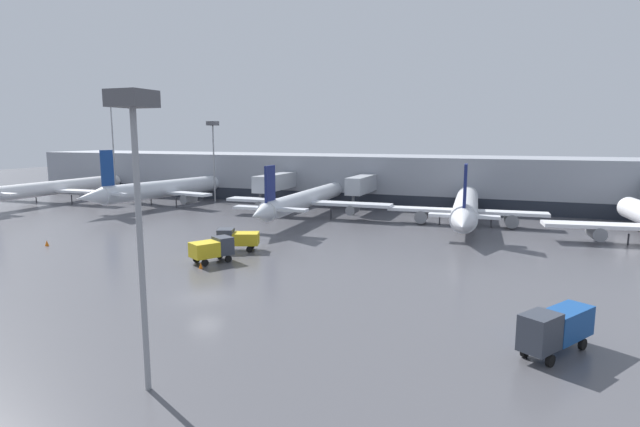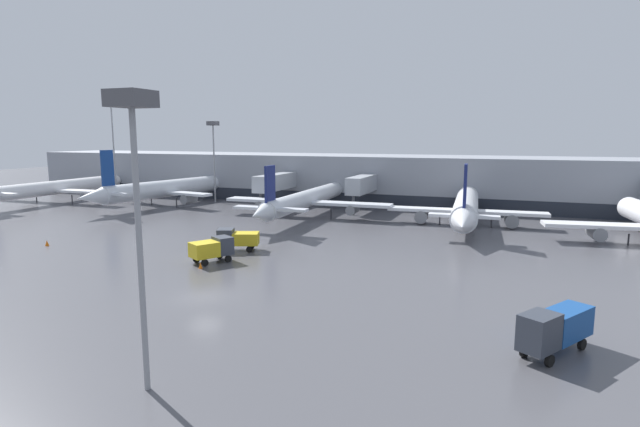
{
  "view_description": "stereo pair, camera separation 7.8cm",
  "coord_description": "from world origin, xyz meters",
  "px_view_note": "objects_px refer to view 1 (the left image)",
  "views": [
    {
      "loc": [
        22.46,
        -32.47,
        12.73
      ],
      "look_at": [
        -0.11,
        25.77,
        3.0
      ],
      "focal_mm": 28.0,
      "sensor_mm": 36.0,
      "label": 1
    },
    {
      "loc": [
        22.53,
        -32.44,
        12.73
      ],
      "look_at": [
        -0.11,
        25.77,
        3.0
      ],
      "focal_mm": 28.0,
      "sensor_mm": 36.0,
      "label": 2
    }
  ],
  "objects_px": {
    "service_truck_3": "(212,248)",
    "apron_light_mast_0": "(111,117)",
    "traffic_cone_1": "(201,265)",
    "service_truck_2": "(556,327)",
    "traffic_cone_0": "(47,243)",
    "parked_jet_4": "(466,207)",
    "parked_jet_2": "(306,199)",
    "apron_light_mast_1": "(213,137)",
    "parked_jet_1": "(166,189)",
    "service_truck_0": "(237,238)",
    "parked_jet_3": "(56,188)",
    "apron_light_mast_2": "(135,151)"
  },
  "relations": [
    {
      "from": "parked_jet_1",
      "to": "apron_light_mast_1",
      "type": "xyz_separation_m",
      "value": [
        5.01,
        8.38,
        9.32
      ]
    },
    {
      "from": "traffic_cone_1",
      "to": "parked_jet_1",
      "type": "bearing_deg",
      "value": 132.02
    },
    {
      "from": "parked_jet_1",
      "to": "service_truck_0",
      "type": "height_order",
      "value": "parked_jet_1"
    },
    {
      "from": "service_truck_3",
      "to": "traffic_cone_0",
      "type": "height_order",
      "value": "service_truck_3"
    },
    {
      "from": "apron_light_mast_1",
      "to": "apron_light_mast_2",
      "type": "bearing_deg",
      "value": -59.63
    },
    {
      "from": "parked_jet_1",
      "to": "service_truck_3",
      "type": "height_order",
      "value": "parked_jet_1"
    },
    {
      "from": "parked_jet_4",
      "to": "service_truck_2",
      "type": "xyz_separation_m",
      "value": [
        8.89,
        -42.23,
        -1.05
      ]
    },
    {
      "from": "service_truck_0",
      "to": "parked_jet_4",
      "type": "bearing_deg",
      "value": -152.61
    },
    {
      "from": "service_truck_3",
      "to": "apron_light_mast_1",
      "type": "relative_size",
      "value": 0.3
    },
    {
      "from": "parked_jet_1",
      "to": "traffic_cone_1",
      "type": "relative_size",
      "value": 57.89
    },
    {
      "from": "traffic_cone_1",
      "to": "apron_light_mast_1",
      "type": "xyz_separation_m",
      "value": [
        -26.31,
        43.14,
        12.19
      ]
    },
    {
      "from": "service_truck_2",
      "to": "service_truck_3",
      "type": "height_order",
      "value": "service_truck_2"
    },
    {
      "from": "parked_jet_4",
      "to": "apron_light_mast_2",
      "type": "relative_size",
      "value": 2.32
    },
    {
      "from": "service_truck_3",
      "to": "apron_light_mast_1",
      "type": "height_order",
      "value": "apron_light_mast_1"
    },
    {
      "from": "parked_jet_1",
      "to": "apron_light_mast_1",
      "type": "bearing_deg",
      "value": -21.41
    },
    {
      "from": "parked_jet_2",
      "to": "apron_light_mast_1",
      "type": "xyz_separation_m",
      "value": [
        -24.04,
        11.17,
        9.58
      ]
    },
    {
      "from": "service_truck_3",
      "to": "apron_light_mast_2",
      "type": "xyz_separation_m",
      "value": [
        11.36,
        -23.17,
        10.54
      ]
    },
    {
      "from": "traffic_cone_0",
      "to": "parked_jet_4",
      "type": "bearing_deg",
      "value": 35.4
    },
    {
      "from": "parked_jet_2",
      "to": "service_truck_3",
      "type": "distance_m",
      "value": 29.62
    },
    {
      "from": "parked_jet_3",
      "to": "apron_light_mast_1",
      "type": "height_order",
      "value": "apron_light_mast_1"
    },
    {
      "from": "parked_jet_4",
      "to": "parked_jet_2",
      "type": "bearing_deg",
      "value": 90.1
    },
    {
      "from": "parked_jet_1",
      "to": "traffic_cone_1",
      "type": "bearing_deg",
      "value": -128.54
    },
    {
      "from": "parked_jet_1",
      "to": "parked_jet_3",
      "type": "bearing_deg",
      "value": 110.28
    },
    {
      "from": "service_truck_3",
      "to": "apron_light_mast_0",
      "type": "bearing_deg",
      "value": 81.26
    },
    {
      "from": "parked_jet_3",
      "to": "parked_jet_4",
      "type": "xyz_separation_m",
      "value": [
        75.35,
        3.12,
        -0.25
      ]
    },
    {
      "from": "traffic_cone_1",
      "to": "apron_light_mast_1",
      "type": "height_order",
      "value": "apron_light_mast_1"
    },
    {
      "from": "parked_jet_2",
      "to": "parked_jet_1",
      "type": "bearing_deg",
      "value": 82.64
    },
    {
      "from": "parked_jet_1",
      "to": "parked_jet_2",
      "type": "bearing_deg",
      "value": -86.05
    },
    {
      "from": "parked_jet_2",
      "to": "apron_light_mast_1",
      "type": "height_order",
      "value": "apron_light_mast_1"
    },
    {
      "from": "parked_jet_4",
      "to": "apron_light_mast_0",
      "type": "height_order",
      "value": "apron_light_mast_0"
    },
    {
      "from": "traffic_cone_0",
      "to": "apron_light_mast_2",
      "type": "xyz_separation_m",
      "value": [
        33.78,
        -22.75,
        11.68
      ]
    },
    {
      "from": "apron_light_mast_0",
      "to": "apron_light_mast_1",
      "type": "relative_size",
      "value": 1.39
    },
    {
      "from": "apron_light_mast_0",
      "to": "apron_light_mast_2",
      "type": "height_order",
      "value": "apron_light_mast_0"
    },
    {
      "from": "traffic_cone_0",
      "to": "apron_light_mast_0",
      "type": "relative_size",
      "value": 0.03
    },
    {
      "from": "traffic_cone_1",
      "to": "apron_light_mast_2",
      "type": "xyz_separation_m",
      "value": [
        11.11,
        -20.72,
        11.71
      ]
    },
    {
      "from": "traffic_cone_1",
      "to": "apron_light_mast_2",
      "type": "height_order",
      "value": "apron_light_mast_2"
    },
    {
      "from": "parked_jet_2",
      "to": "service_truck_3",
      "type": "relative_size",
      "value": 8.18
    },
    {
      "from": "parked_jet_4",
      "to": "service_truck_0",
      "type": "xyz_separation_m",
      "value": [
        -22.37,
        -25.6,
        -1.25
      ]
    },
    {
      "from": "service_truck_3",
      "to": "traffic_cone_1",
      "type": "relative_size",
      "value": 7.52
    },
    {
      "from": "service_truck_0",
      "to": "apron_light_mast_0",
      "type": "bearing_deg",
      "value": -56.41
    },
    {
      "from": "service_truck_0",
      "to": "apron_light_mast_0",
      "type": "relative_size",
      "value": 0.23
    },
    {
      "from": "service_truck_0",
      "to": "service_truck_2",
      "type": "distance_m",
      "value": 35.4
    },
    {
      "from": "service_truck_0",
      "to": "apron_light_mast_2",
      "type": "height_order",
      "value": "apron_light_mast_2"
    },
    {
      "from": "parked_jet_1",
      "to": "parked_jet_2",
      "type": "height_order",
      "value": "parked_jet_1"
    },
    {
      "from": "parked_jet_1",
      "to": "service_truck_2",
      "type": "relative_size",
      "value": 6.01
    },
    {
      "from": "service_truck_3",
      "to": "apron_light_mast_0",
      "type": "height_order",
      "value": "apron_light_mast_0"
    },
    {
      "from": "traffic_cone_0",
      "to": "traffic_cone_1",
      "type": "height_order",
      "value": "traffic_cone_0"
    },
    {
      "from": "traffic_cone_0",
      "to": "parked_jet_3",
      "type": "bearing_deg",
      "value": 137.37
    },
    {
      "from": "service_truck_2",
      "to": "traffic_cone_1",
      "type": "bearing_deg",
      "value": -73.9
    },
    {
      "from": "parked_jet_1",
      "to": "parked_jet_3",
      "type": "relative_size",
      "value": 0.97
    }
  ]
}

